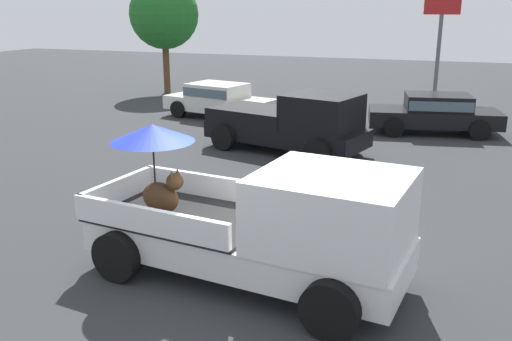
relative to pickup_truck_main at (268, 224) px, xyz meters
The scene contains 7 objects.
ground_plane 1.06m from the pickup_truck_main, behind, with size 80.00×80.00×0.00m, color #2D3033.
pickup_truck_main is the anchor object (origin of this frame).
pickup_truck_red 8.15m from the pickup_truck_main, 104.51° to the left, with size 5.09×3.06×1.80m.
parked_sedan_near 13.52m from the pickup_truck_main, 117.53° to the left, with size 4.58×2.68×1.33m.
parked_sedan_far 12.21m from the pickup_truck_main, 81.69° to the left, with size 4.55×2.57×1.33m.
motel_sign 16.72m from the pickup_truck_main, 84.83° to the left, with size 1.40×0.16×4.77m.
tree_by_lot 20.75m from the pickup_truck_main, 123.72° to the left, with size 3.36×3.36×5.51m.
Camera 1 is at (2.94, -7.35, 4.12)m, focal length 38.51 mm.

